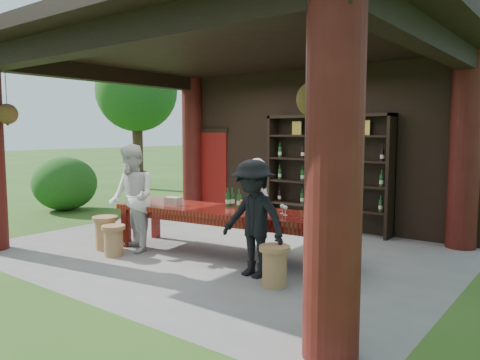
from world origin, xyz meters
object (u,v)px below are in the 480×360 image
Objects in this scene: wine_shelf at (327,173)px; stool_near_right at (275,265)px; guest_man at (253,219)px; stool_near_left at (114,240)px; guest_woman at (132,198)px; napkin_basket at (173,201)px; host at (258,204)px; stool_far_left at (105,232)px; tasting_table at (226,216)px.

stool_near_right is at bearing -73.12° from wine_shelf.
wine_shelf reaches higher than guest_man.
stool_near_right reaches higher than stool_near_left.
guest_woman is 0.68m from napkin_basket.
host is at bearing 131.75° from stool_near_right.
guest_man is 2.00m from napkin_basket.
stool_near_left is 0.28× the size of guest_woman.
guest_man is (2.39, 0.12, -0.09)m from guest_woman.
stool_near_left is 0.74m from guest_woman.
wine_shelf is at bearing 65.50° from napkin_basket.
wine_shelf is 10.18× the size of napkin_basket.
stool_near_left is 0.94× the size of stool_near_right.
stool_near_right is 2.56m from napkin_basket.
host is (-0.17, -2.16, -0.39)m from wine_shelf.
stool_far_left is (-3.33, -0.14, 0.02)m from stool_near_right.
guest_woman reaches higher than stool_near_left.
tasting_table is 0.99m from napkin_basket.
stool_far_left reaches higher than stool_near_right.
stool_far_left is (-2.25, -3.70, -0.87)m from wine_shelf.
tasting_table reaches higher than stool_near_left.
stool_far_left is 2.17× the size of napkin_basket.
wine_shelf is 4.37m from stool_near_left.
wine_shelf reaches higher than napkin_basket.
host reaches higher than tasting_table.
tasting_table is 1.74m from stool_near_right.
stool_far_left is at bearing -168.87° from guest_man.
wine_shelf is at bearing 82.97° from guest_woman.
stool_far_left is 0.31× the size of guest_woman.
stool_near_left is 1.15m from napkin_basket.
guest_woman is (-1.37, -0.77, 0.26)m from tasting_table.
stool_near_left is at bearing -114.65° from wine_shelf.
host reaches higher than stool_far_left.
tasting_table is at bearing -98.50° from wine_shelf.
wine_shelf is at bearing 65.35° from stool_near_left.
napkin_basket is at bearing -114.50° from wine_shelf.
tasting_table is at bearing 14.35° from napkin_basket.
tasting_table is at bearing 49.14° from guest_woman.
stool_far_left is (-1.84, -0.97, -0.34)m from tasting_table.
napkin_basket is (-1.96, 0.40, 0.01)m from guest_man.
stool_near_left is 2.50m from guest_man.
stool_near_left is at bearing 60.28° from host.
host reaches higher than stool_near_right.
guest_woman is 2.39m from guest_man.
stool_near_left is at bearing -115.14° from napkin_basket.
guest_woman is at bearing 23.03° from stool_far_left.
guest_woman is at bearing 89.67° from stool_near_left.
host is (0.24, 0.57, 0.14)m from tasting_table.
stool_far_left is at bearing -177.63° from stool_near_right.
stool_far_left is at bearing -121.33° from wine_shelf.
stool_far_left is 1.26m from napkin_basket.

